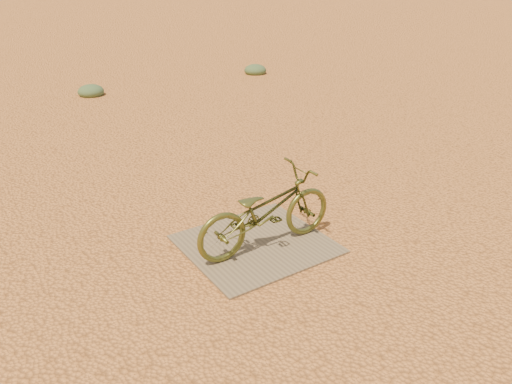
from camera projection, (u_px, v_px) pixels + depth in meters
ground at (324, 255)px, 4.91m from camera, size 120.00×120.00×0.00m
plywood_board at (256, 244)px, 5.08m from camera, size 1.39×1.29×0.02m
bicycle at (266, 211)px, 4.86m from camera, size 1.52×0.55×0.80m
kale_a at (91, 95)px, 10.76m from camera, size 0.55×0.55×0.30m
kale_b at (255, 74)px, 12.83m from camera, size 0.56×0.56×0.31m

